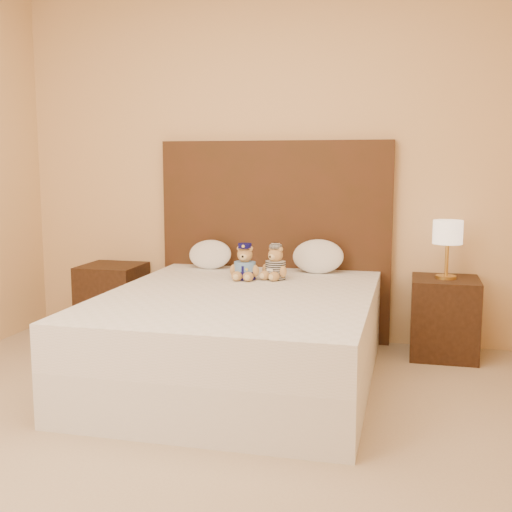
# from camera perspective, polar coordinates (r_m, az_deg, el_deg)

# --- Properties ---
(ground) EXTENTS (4.00, 4.50, 0.00)m
(ground) POSITION_cam_1_polar(r_m,az_deg,el_deg) (3.02, -7.69, -18.03)
(ground) COLOR tan
(ground) RESTS_ON ground
(room_walls) EXTENTS (4.04, 4.52, 2.72)m
(room_walls) POSITION_cam_1_polar(r_m,az_deg,el_deg) (3.17, -5.21, 16.81)
(room_walls) COLOR #EABC80
(room_walls) RESTS_ON ground
(bed) EXTENTS (1.60, 2.00, 0.55)m
(bed) POSITION_cam_1_polar(r_m,az_deg,el_deg) (3.99, -1.44, -7.12)
(bed) COLOR white
(bed) RESTS_ON ground
(headboard) EXTENTS (1.75, 0.08, 1.50)m
(headboard) POSITION_cam_1_polar(r_m,az_deg,el_deg) (4.87, 1.64, 1.36)
(headboard) COLOR #452414
(headboard) RESTS_ON ground
(nightstand_left) EXTENTS (0.45, 0.45, 0.55)m
(nightstand_left) POSITION_cam_1_polar(r_m,az_deg,el_deg) (5.16, -12.62, -3.79)
(nightstand_left) COLOR #371F11
(nightstand_left) RESTS_ON ground
(nightstand_right) EXTENTS (0.45, 0.45, 0.55)m
(nightstand_right) POSITION_cam_1_polar(r_m,az_deg,el_deg) (4.64, 16.38, -5.27)
(nightstand_right) COLOR #371F11
(nightstand_right) RESTS_ON ground
(lamp) EXTENTS (0.20, 0.20, 0.40)m
(lamp) POSITION_cam_1_polar(r_m,az_deg,el_deg) (4.55, 16.68, 1.78)
(lamp) COLOR gold
(lamp) RESTS_ON nightstand_right
(teddy_police) EXTENTS (0.22, 0.21, 0.24)m
(teddy_police) POSITION_cam_1_polar(r_m,az_deg,el_deg) (4.34, -1.00, -0.51)
(teddy_police) COLOR #B98048
(teddy_police) RESTS_ON bed
(teddy_prisoner) EXTENTS (0.27, 0.27, 0.23)m
(teddy_prisoner) POSITION_cam_1_polar(r_m,az_deg,el_deg) (4.35, 1.75, -0.57)
(teddy_prisoner) COLOR #B98048
(teddy_prisoner) RESTS_ON bed
(pillow_left) EXTENTS (0.33, 0.21, 0.23)m
(pillow_left) POSITION_cam_1_polar(r_m,az_deg,el_deg) (4.82, -4.10, 0.27)
(pillow_left) COLOR white
(pillow_left) RESTS_ON bed
(pillow_right) EXTENTS (0.37, 0.24, 0.26)m
(pillow_right) POSITION_cam_1_polar(r_m,az_deg,el_deg) (4.64, 5.54, 0.11)
(pillow_right) COLOR white
(pillow_right) RESTS_ON bed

